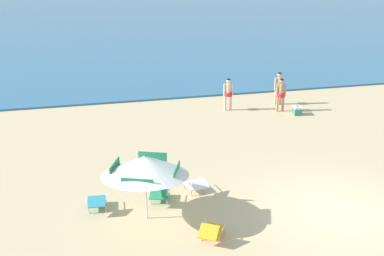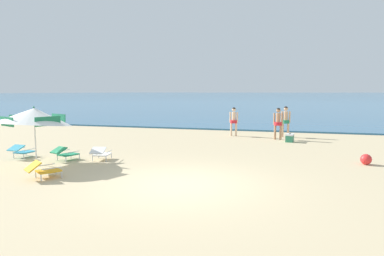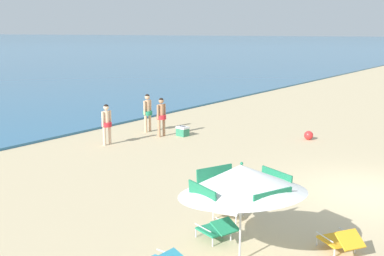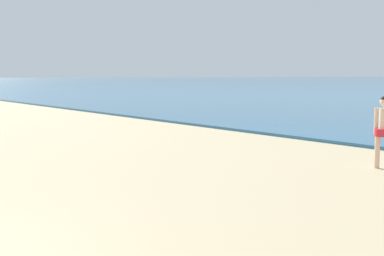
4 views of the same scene
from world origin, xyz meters
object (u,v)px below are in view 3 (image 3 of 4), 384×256
at_px(beach_umbrella_striped_main, 241,179).
at_px(lounge_chair_beside_umbrella, 341,240).
at_px(person_standing_near_shore, 107,121).
at_px(beach_ball, 309,135).
at_px(lounge_chair_spare_folded, 234,208).
at_px(person_standing_beside, 148,110).
at_px(cooler_box, 183,131).
at_px(lounge_chair_under_umbrella, 217,229).
at_px(person_wading_in, 161,114).

xyz_separation_m(beach_umbrella_striped_main, lounge_chair_beside_umbrella, (1.48, -1.46, -1.38)).
height_order(person_standing_near_shore, beach_ball, person_standing_near_shore).
xyz_separation_m(lounge_chair_spare_folded, person_standing_beside, (6.41, 8.16, 0.69)).
relative_size(lounge_chair_beside_umbrella, cooler_box, 1.87).
bearing_deg(lounge_chair_under_umbrella, lounge_chair_beside_umbrella, -67.20).
bearing_deg(beach_umbrella_striped_main, lounge_chair_under_umbrella, 58.42).
xyz_separation_m(lounge_chair_beside_umbrella, lounge_chair_spare_folded, (0.28, 2.62, 0.01)).
bearing_deg(person_standing_beside, cooler_box, -83.27).
relative_size(lounge_chair_under_umbrella, person_standing_near_shore, 0.63).
distance_m(lounge_chair_spare_folded, beach_ball, 9.18).
bearing_deg(cooler_box, person_standing_beside, 96.73).
xyz_separation_m(beach_umbrella_striped_main, person_standing_near_shore, (5.38, 9.02, -0.72)).
bearing_deg(lounge_chair_under_umbrella, person_standing_beside, 48.00).
bearing_deg(lounge_chair_beside_umbrella, lounge_chair_under_umbrella, 112.80).
xyz_separation_m(person_standing_beside, beach_ball, (2.60, -6.37, -0.78)).
bearing_deg(person_standing_near_shore, beach_ball, -48.44).
xyz_separation_m(lounge_chair_spare_folded, person_standing_near_shore, (3.63, 7.85, 0.65)).
distance_m(beach_umbrella_striped_main, person_wading_in, 11.36).
height_order(person_standing_near_shore, cooler_box, person_standing_near_shore).
relative_size(lounge_chair_beside_umbrella, person_wading_in, 0.63).
bearing_deg(beach_umbrella_striped_main, lounge_chair_spare_folded, 33.66).
distance_m(cooler_box, beach_ball, 5.20).
height_order(lounge_chair_under_umbrella, lounge_chair_beside_umbrella, lounge_chair_beside_umbrella).
height_order(lounge_chair_beside_umbrella, person_standing_near_shore, person_standing_near_shore).
height_order(lounge_chair_under_umbrella, person_standing_near_shore, person_standing_near_shore).
bearing_deg(lounge_chair_under_umbrella, beach_umbrella_striped_main, -121.58).
bearing_deg(beach_ball, lounge_chair_beside_umbrella, -154.59).
bearing_deg(lounge_chair_spare_folded, person_standing_near_shore, 65.17).
bearing_deg(beach_umbrella_striped_main, beach_ball, 15.36).
bearing_deg(lounge_chair_beside_umbrella, lounge_chair_spare_folded, 84.01).
bearing_deg(lounge_chair_beside_umbrella, beach_umbrella_striped_main, 135.42).
height_order(lounge_chair_spare_folded, cooler_box, lounge_chair_spare_folded).
distance_m(person_wading_in, cooler_box, 1.16).
height_order(lounge_chair_spare_folded, person_standing_near_shore, person_standing_near_shore).
height_order(beach_umbrella_striped_main, person_standing_beside, beach_umbrella_striped_main).
bearing_deg(cooler_box, lounge_chair_spare_folded, -135.91).
xyz_separation_m(lounge_chair_under_umbrella, person_wading_in, (7.27, 7.41, 0.67)).
bearing_deg(cooler_box, person_wading_in, 131.00).
xyz_separation_m(lounge_chair_spare_folded, cooler_box, (6.61, 6.41, -0.07)).
relative_size(person_standing_beside, cooler_box, 3.04).
bearing_deg(person_standing_beside, beach_ball, -67.78).
height_order(beach_umbrella_striped_main, person_standing_near_shore, beach_umbrella_striped_main).
bearing_deg(beach_umbrella_striped_main, cooler_box, 42.15).
relative_size(person_standing_near_shore, cooler_box, 2.90).
distance_m(lounge_chair_under_umbrella, lounge_chair_beside_umbrella, 2.49).
height_order(lounge_chair_spare_folded, person_wading_in, person_wading_in).
bearing_deg(person_standing_beside, person_wading_in, -109.18).
relative_size(lounge_chair_beside_umbrella, person_standing_near_shore, 0.65).
distance_m(lounge_chair_beside_umbrella, cooler_box, 11.36).
bearing_deg(lounge_chair_spare_folded, person_standing_beside, 51.86).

